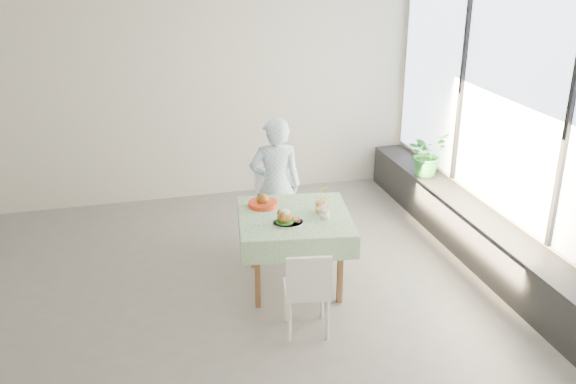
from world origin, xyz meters
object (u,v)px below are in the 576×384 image
object	(u,v)px
chair_near	(306,306)
potted_plant	(427,153)
diner	(275,186)
juice_cup_orange	(320,206)
cafe_table	(294,242)
chair_far	(277,226)
main_dish	(286,219)

from	to	relation	value
chair_near	potted_plant	size ratio (longest dim) A/B	1.47
diner	juice_cup_orange	xyz separation A→B (m)	(0.25, -0.75, 0.06)
cafe_table	chair_near	distance (m)	0.83
potted_plant	chair_near	bearing A→B (deg)	-135.45
juice_cup_orange	cafe_table	bearing A→B (deg)	177.88
chair_far	potted_plant	bearing A→B (deg)	13.09
chair_near	chair_far	bearing A→B (deg)	85.28
main_dish	diner	bearing A→B (deg)	82.41
chair_near	main_dish	distance (m)	0.83
cafe_table	diner	world-z (taller)	diner
cafe_table	chair_far	xyz separation A→B (m)	(0.02, 0.81, -0.20)
cafe_table	main_dish	xyz separation A→B (m)	(-0.13, -0.18, 0.33)
chair_far	chair_near	size ratio (longest dim) A/B	1.05
chair_far	potted_plant	size ratio (longest dim) A/B	1.54
diner	juice_cup_orange	world-z (taller)	diner
chair_far	chair_near	world-z (taller)	chair_far
chair_far	chair_near	bearing A→B (deg)	-94.72
main_dish	juice_cup_orange	xyz separation A→B (m)	(0.38, 0.17, 0.02)
juice_cup_orange	chair_far	bearing A→B (deg)	105.43
diner	potted_plant	size ratio (longest dim) A/B	2.78
juice_cup_orange	potted_plant	distance (m)	2.16
chair_far	diner	size ratio (longest dim) A/B	0.56
chair_far	diner	bearing A→B (deg)	-110.94
main_dish	chair_near	bearing A→B (deg)	-88.50
cafe_table	potted_plant	distance (m)	2.38
diner	juice_cup_orange	bearing A→B (deg)	115.60
diner	potted_plant	xyz separation A→B (m)	(2.00, 0.53, 0.02)
potted_plant	cafe_table	bearing A→B (deg)	-147.47
cafe_table	diner	bearing A→B (deg)	90.28
cafe_table	chair_far	size ratio (longest dim) A/B	1.42
chair_near	potted_plant	bearing A→B (deg)	44.55
chair_far	diner	xyz separation A→B (m)	(-0.03, -0.07, 0.49)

